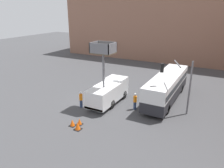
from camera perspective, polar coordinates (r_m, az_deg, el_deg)
ground_plane at (r=26.63m, az=-3.58°, el=-4.40°), size 120.00×120.00×0.00m
building_backdrop_far at (r=49.90m, az=13.48°, el=14.71°), size 44.00×10.00×14.31m
utility_truck at (r=25.29m, az=-1.01°, el=-1.73°), size 2.32×6.37×7.31m
city_bus at (r=27.04m, az=14.14°, el=-0.40°), size 2.58×11.52×3.15m
traffic_light_pole at (r=23.09m, az=17.29°, el=1.27°), size 3.00×2.75×5.75m
road_worker_near_truck at (r=24.83m, az=-8.12°, el=-3.95°), size 0.38×0.38×1.91m
road_worker_directing at (r=24.20m, az=6.02°, el=-4.47°), size 0.38×0.38×1.93m
traffic_cone_near_truck at (r=21.45m, az=-10.33°, el=-9.95°), size 0.59×0.59×0.67m
traffic_cone_mid_road at (r=20.76m, az=-8.96°, el=-10.80°), size 0.66×0.66×0.75m
traffic_cone_far_side at (r=21.58m, az=-8.49°, el=-9.72°), size 0.55×0.55×0.63m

